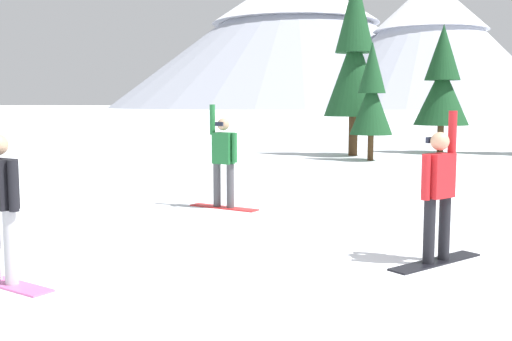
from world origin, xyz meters
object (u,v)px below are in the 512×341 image
object	(u,v)px
snowboarder_foreground	(0,205)
snowboarder_midground	(438,192)
pine_tree_young	(372,96)
snowboarder_background	(223,159)
pine_tree_broad	(354,57)
pine_tree_tall	(442,83)

from	to	relation	value
snowboarder_foreground	snowboarder_midground	bearing A→B (deg)	33.73
snowboarder_foreground	pine_tree_young	xyz separation A→B (m)	(0.40, 16.69, 1.41)
snowboarder_background	pine_tree_young	world-z (taller)	pine_tree_young
pine_tree_young	snowboarder_background	bearing A→B (deg)	-91.84
snowboarder_midground	pine_tree_broad	size ratio (longest dim) A/B	0.28
snowboarder_background	pine_tree_tall	bearing A→B (deg)	81.76
snowboarder_background	snowboarder_midground	bearing A→B (deg)	-30.17
pine_tree_young	pine_tree_tall	size ratio (longest dim) A/B	0.81
snowboarder_midground	snowboarder_background	bearing A→B (deg)	149.83
snowboarder_foreground	snowboarder_background	xyz separation A→B (m)	(0.04, 5.57, 0.06)
snowboarder_midground	pine_tree_young	size ratio (longest dim) A/B	0.46
snowboarder_background	pine_tree_young	distance (m)	11.21
snowboarder_foreground	snowboarder_background	distance (m)	5.57
pine_tree_broad	pine_tree_young	distance (m)	2.59
snowboarder_midground	snowboarder_foreground	bearing A→B (deg)	-146.27
snowboarder_midground	pine_tree_broad	world-z (taller)	pine_tree_broad
pine_tree_young	pine_tree_tall	distance (m)	4.91
pine_tree_broad	snowboarder_foreground	bearing A→B (deg)	-87.75
snowboarder_midground	pine_tree_tall	world-z (taller)	pine_tree_tall
snowboarder_foreground	pine_tree_broad	xyz separation A→B (m)	(-0.72, 18.45, 2.95)
snowboarder_foreground	snowboarder_midground	size ratio (longest dim) A/B	0.87
snowboarder_background	pine_tree_tall	xyz separation A→B (m)	(2.26, 15.61, 1.92)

